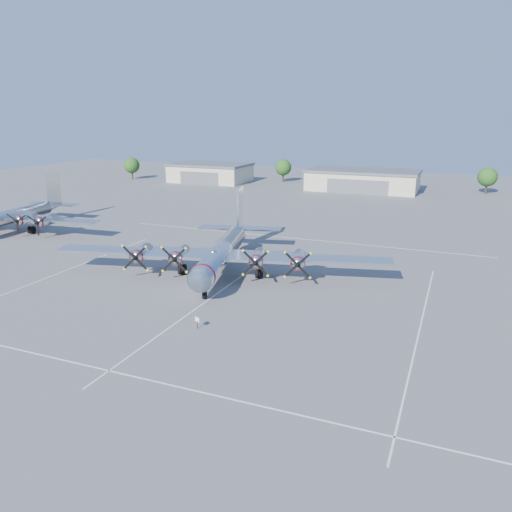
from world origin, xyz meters
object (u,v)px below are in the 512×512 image
at_px(hangar_center, 363,180).
at_px(tree_far_west, 132,165).
at_px(main_bomber_b29, 223,272).
at_px(bomber_west, 19,230).
at_px(info_placard, 197,321).
at_px(tree_east, 488,177).
at_px(hangar_west, 210,173).
at_px(tree_west, 283,167).

xyz_separation_m(hangar_center, tree_far_west, (-70.00, -3.96, 1.51)).
bearing_deg(main_bomber_b29, bomber_west, 156.03).
bearing_deg(info_placard, tree_east, 98.09).
relative_size(tree_far_west, main_bomber_b29, 0.16).
relative_size(tree_east, main_bomber_b29, 0.16).
bearing_deg(hangar_west, hangar_center, -0.00).
xyz_separation_m(hangar_center, tree_east, (30.00, 6.04, 1.51)).
distance_m(tree_east, bomber_west, 107.58).
bearing_deg(hangar_center, hangar_west, 180.00).
bearing_deg(tree_east, tree_far_west, -174.29).
bearing_deg(bomber_west, tree_far_west, 104.65).
bearing_deg(main_bomber_b29, hangar_center, 73.98).
bearing_deg(main_bomber_b29, tree_far_west, 118.51).
distance_m(hangar_west, tree_far_west, 25.36).
bearing_deg(hangar_center, tree_east, 11.38).
relative_size(tree_east, info_placard, 5.70).
bearing_deg(tree_west, info_placard, -74.91).
bearing_deg(hangar_west, tree_west, 21.89).
distance_m(hangar_west, bomber_west, 69.84).
bearing_deg(info_placard, tree_far_west, 152.18).
bearing_deg(info_placard, hangar_west, 140.17).
bearing_deg(info_placard, bomber_west, 176.75).
distance_m(tree_east, main_bomber_b29, 89.86).
distance_m(tree_far_west, tree_west, 46.57).
distance_m(main_bomber_b29, info_placard, 17.64).
height_order(hangar_center, info_placard, hangar_center).
distance_m(hangar_west, info_placard, 105.58).
height_order(tree_east, info_placard, tree_east).
bearing_deg(hangar_center, info_placard, -88.44).
xyz_separation_m(hangar_west, main_bomber_b29, (42.11, -77.49, -2.71)).
bearing_deg(tree_west, hangar_west, -158.11).
height_order(hangar_west, bomber_west, hangar_west).
distance_m(tree_west, info_placard, 105.98).
height_order(hangar_west, main_bomber_b29, hangar_west).
xyz_separation_m(hangar_west, tree_far_west, (-25.00, -3.96, 1.51)).
bearing_deg(tree_west, bomber_west, -105.25).
relative_size(bomber_west, info_placard, 29.02).
height_order(main_bomber_b29, bomber_west, main_bomber_b29).
bearing_deg(bomber_west, hangar_west, 83.78).
relative_size(hangar_west, bomber_west, 0.67).
xyz_separation_m(main_bomber_b29, info_placard, (5.46, -16.75, 0.82)).
distance_m(hangar_center, info_placard, 94.29).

